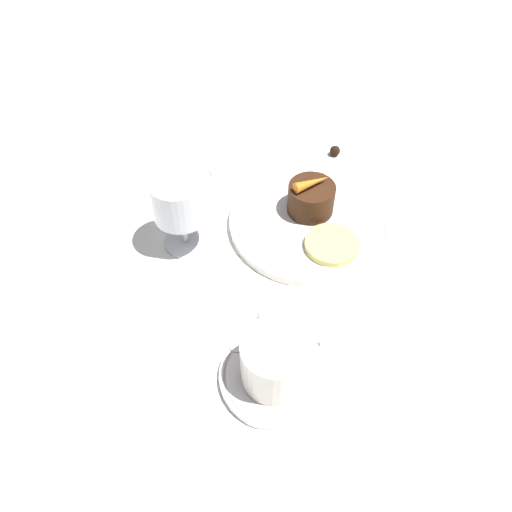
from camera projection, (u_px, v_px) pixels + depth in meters
The scene contains 11 objects.
ground_plane at pixel (297, 246), 0.75m from camera, with size 3.00×3.00×0.00m, color white.
dinner_plate at pixel (310, 222), 0.77m from camera, with size 0.25×0.25×0.01m.
saucer at pixel (275, 375), 0.60m from camera, with size 0.13×0.13×0.01m.
coffee_cup at pixel (275, 360), 0.57m from camera, with size 0.11×0.08×0.07m.
spoon at pixel (266, 345), 0.62m from camera, with size 0.03×0.12×0.00m.
wine_glass at pixel (180, 202), 0.69m from camera, with size 0.08×0.08×0.12m.
fork at pixel (249, 163), 0.87m from camera, with size 0.03×0.19×0.01m.
dessert_cake at pixel (311, 199), 0.76m from camera, with size 0.07×0.07×0.05m.
carrot_garnish at pixel (313, 183), 0.74m from camera, with size 0.03×0.06×0.02m.
pineapple_slice at pixel (332, 245), 0.72m from camera, with size 0.08×0.08×0.01m.
chocolate_truffle at pixel (335, 151), 0.88m from camera, with size 0.02×0.02×0.02m.
Camera 1 is at (-0.46, 0.21, 0.55)m, focal length 35.00 mm.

